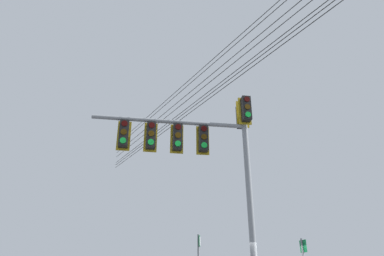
{
  "coord_description": "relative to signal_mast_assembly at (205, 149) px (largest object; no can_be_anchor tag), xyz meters",
  "views": [
    {
      "loc": [
        -8.03,
        -7.78,
        1.5
      ],
      "look_at": [
        -2.74,
        1.18,
        6.2
      ],
      "focal_mm": 31.27,
      "sensor_mm": 36.0,
      "label": 1
    }
  ],
  "objects": [
    {
      "name": "signal_mast_assembly",
      "position": [
        0.0,
        0.0,
        0.0
      ],
      "size": [
        5.19,
        2.47,
        7.45
      ],
      "color": "gray",
      "rests_on": "ground"
    },
    {
      "name": "overhead_wire_span",
      "position": [
        1.3,
        0.59,
        3.9
      ],
      "size": [
        0.63,
        24.79,
        1.87
      ],
      "color": "black"
    }
  ]
}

